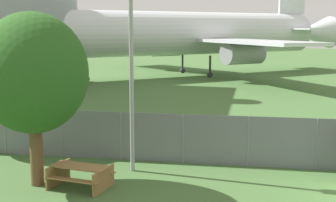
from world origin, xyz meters
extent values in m
cylinder|color=slate|center=(-7.64, 10.35, 0.99)|extent=(0.07, 0.07, 1.98)
cylinder|color=slate|center=(-5.09, 10.35, 0.99)|extent=(0.07, 0.07, 1.98)
cylinder|color=slate|center=(-2.55, 10.35, 0.99)|extent=(0.07, 0.07, 1.98)
cylinder|color=slate|center=(0.00, 10.35, 0.99)|extent=(0.07, 0.07, 1.98)
cylinder|color=slate|center=(2.55, 10.35, 0.99)|extent=(0.07, 0.07, 1.98)
cylinder|color=slate|center=(5.09, 10.35, 0.99)|extent=(0.07, 0.07, 1.98)
cube|color=slate|center=(0.00, 10.35, 0.99)|extent=(56.00, 0.01, 1.98)
cylinder|color=silver|center=(-5.07, 44.13, 4.72)|extent=(29.59, 26.11, 4.72)
cone|color=silver|center=(10.45, 57.29, 4.72)|extent=(7.25, 7.06, 4.25)
cube|color=silver|center=(2.85, 37.48, 4.01)|extent=(12.48, 15.84, 0.30)
cylinder|color=#939399|center=(1.65, 39.55, 2.80)|extent=(4.62, 4.37, 2.13)
cube|color=silver|center=(-10.34, 53.02, 4.01)|extent=(14.93, 14.05, 0.30)
cylinder|color=#939399|center=(-8.49, 51.51, 2.80)|extent=(4.62, 4.37, 2.13)
cube|color=silver|center=(7.11, 54.46, 5.19)|extent=(9.61, 10.37, 0.20)
cylinder|color=#2D2D33|center=(-13.69, 36.81, 1.18)|extent=(0.24, 0.24, 2.36)
cylinder|color=#2D2D33|center=(-13.69, 36.81, 0.28)|extent=(0.62, 0.59, 0.56)
cylinder|color=#2D2D33|center=(-1.91, 43.09, 1.18)|extent=(0.24, 0.24, 2.36)
cylinder|color=#2D2D33|center=(-1.91, 43.09, 0.28)|extent=(0.62, 0.59, 0.56)
cylinder|color=#2D2D33|center=(-5.58, 47.41, 1.18)|extent=(0.24, 0.24, 2.36)
cylinder|color=#2D2D33|center=(-5.58, 47.41, 0.28)|extent=(0.62, 0.59, 0.56)
cube|color=olive|center=(-2.96, 6.84, 0.74)|extent=(2.07, 1.11, 0.04)
cube|color=olive|center=(-2.85, 7.39, 0.44)|extent=(1.98, 0.64, 0.04)
cube|color=olive|center=(-3.06, 6.29, 0.44)|extent=(1.98, 0.64, 0.04)
cube|color=olive|center=(-2.09, 6.68, 0.37)|extent=(0.32, 1.39, 0.74)
cube|color=olive|center=(-3.82, 7.01, 0.37)|extent=(0.32, 1.39, 0.74)
cylinder|color=brown|center=(-4.52, 6.86, 1.14)|extent=(0.44, 0.44, 2.29)
ellipsoid|color=#28561E|center=(-4.52, 6.86, 3.85)|extent=(3.67, 3.67, 4.04)
cylinder|color=#99999E|center=(-1.71, 8.98, 3.24)|extent=(0.16, 0.16, 6.47)
camera|label=1|loc=(2.64, -7.49, 5.32)|focal=50.00mm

